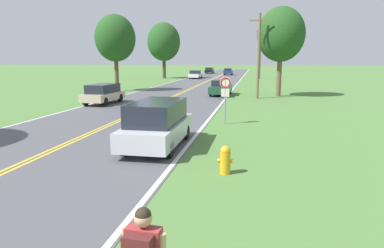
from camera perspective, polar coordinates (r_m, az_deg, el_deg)
The scene contains 13 objects.
fire_hydrant at distance 10.59m, azimuth 5.56°, elevation -5.92°, with size 0.49×0.33×0.88m.
traffic_sign at distance 18.41m, azimuth 5.56°, elevation 5.89°, with size 0.60×0.10×2.56m.
utility_pole_midground at distance 31.18m, azimuth 11.03°, elevation 11.24°, with size 1.80×0.24×7.37m.
utility_pole_far at distance 62.81m, azimuth 11.32°, elevation 11.57°, with size 1.80×0.24×8.83m.
tree_left_verge at distance 38.89m, azimuth -12.68°, elevation 13.76°, with size 4.36×4.36×8.21m.
tree_behind_sign at distance 33.56m, azimuth 14.62°, elevation 14.21°, with size 4.35×4.35×8.22m.
tree_mid_treeline at distance 63.64m, azimuth -4.73°, elevation 13.47°, with size 5.92×5.92×9.94m.
car_silver_van_approaching at distance 13.77m, azimuth -5.77°, elevation 0.11°, with size 1.94×4.83×1.84m.
car_champagne_van_mid_near at distance 27.88m, azimuth -14.58°, elevation 4.98°, with size 1.98×4.34×1.55m.
car_dark_green_sedan_mid_far at distance 33.75m, azimuth 4.83°, elevation 6.12°, with size 1.89×4.67×1.49m.
car_white_sedan_receding at distance 62.20m, azimuth 0.57°, elevation 8.26°, with size 1.88×4.27×1.47m.
car_dark_blue_hatchback_distant at distance 76.91m, azimuth 6.07°, elevation 8.72°, with size 1.81×3.69×1.48m.
car_black_hatchback_horizon at distance 84.59m, azimuth 2.94°, elevation 8.94°, with size 1.89×4.07×1.46m.
Camera 1 is at (7.67, 1.44, 3.48)m, focal length 32.00 mm.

